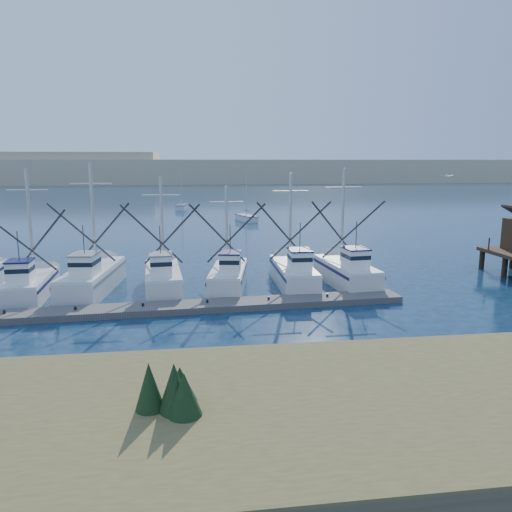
# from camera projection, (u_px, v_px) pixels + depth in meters

# --- Properties ---
(ground) EXTENTS (500.00, 500.00, 0.00)m
(ground) POSITION_uv_depth(u_px,v_px,m) (319.00, 338.00, 26.64)
(ground) COLOR #0C1F34
(ground) RESTS_ON ground
(shore_bank) EXTENTS (40.00, 10.00, 1.60)m
(shore_bank) POSITION_uv_depth(u_px,v_px,m) (155.00, 435.00, 15.69)
(shore_bank) COLOR #4C422D
(shore_bank) RESTS_ON ground
(floating_dock) EXTENTS (31.87, 3.87, 0.42)m
(floating_dock) POSITION_uv_depth(u_px,v_px,m) (159.00, 309.00, 31.18)
(floating_dock) COLOR #5A5551
(floating_dock) RESTS_ON ground
(dune_ridge) EXTENTS (360.00, 60.00, 10.00)m
(dune_ridge) POSITION_uv_depth(u_px,v_px,m) (202.00, 171.00, 230.11)
(dune_ridge) COLOR tan
(dune_ridge) RESTS_ON ground
(trawler_fleet) EXTENTS (30.34, 9.29, 9.18)m
(trawler_fleet) POSITION_uv_depth(u_px,v_px,m) (163.00, 278.00, 36.00)
(trawler_fleet) COLOR silver
(trawler_fleet) RESTS_ON ground
(sailboat_near) EXTENTS (3.17, 5.47, 8.10)m
(sailboat_near) POSITION_uv_depth(u_px,v_px,m) (246.00, 218.00, 78.40)
(sailboat_near) COLOR silver
(sailboat_near) RESTS_ON ground
(sailboat_far) EXTENTS (2.44, 5.94, 8.10)m
(sailboat_far) POSITION_uv_depth(u_px,v_px,m) (182.00, 207.00, 97.55)
(sailboat_far) COLOR silver
(sailboat_far) RESTS_ON ground
(flying_gull) EXTENTS (1.00, 0.18, 0.18)m
(flying_gull) POSITION_uv_depth(u_px,v_px,m) (447.00, 176.00, 36.64)
(flying_gull) COLOR white
(flying_gull) RESTS_ON ground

